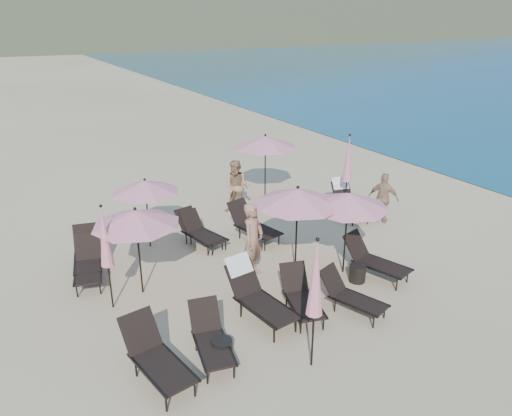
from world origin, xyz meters
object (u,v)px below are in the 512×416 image
umbrella_closed_1 (348,159)px  beachgoer_c (383,198)px  lounger_7 (88,264)px  umbrella_open_3 (145,187)px  umbrella_closed_0 (316,279)px  lounger_8 (198,230)px  lounger_1 (211,337)px  lounger_0 (156,356)px  lounger_4 (351,295)px  umbrella_closed_2 (105,238)px  beachgoer_a (253,240)px  lounger_11 (348,200)px  lounger_5 (374,259)px  lounger_2 (256,293)px  lounger_6 (87,253)px  lounger_10 (253,224)px  umbrella_open_0 (136,218)px  umbrella_open_4 (265,142)px  umbrella_open_1 (298,196)px  umbrella_open_2 (348,200)px  lounger_9 (202,231)px  lounger_3 (301,296)px  side_table_1 (357,273)px  side_table_0 (222,349)px  beachgoer_b (237,187)px

umbrella_closed_1 → beachgoer_c: bearing=-62.3°
lounger_7 → beachgoer_c: (8.79, -0.89, 0.36)m
umbrella_open_3 → umbrella_closed_0: bearing=-81.4°
lounger_8 → umbrella_closed_1: (5.06, -0.31, 1.43)m
lounger_1 → umbrella_open_3: (0.55, 5.22, 1.37)m
lounger_0 → lounger_4: bearing=-9.6°
umbrella_closed_1 → umbrella_closed_2: 8.23m
beachgoer_a → lounger_11: bearing=-8.7°
lounger_5 → umbrella_open_3: 6.30m
lounger_2 → lounger_6: bearing=116.9°
lounger_5 → beachgoer_a: size_ratio=0.94×
umbrella_closed_1 → lounger_6: bearing=177.8°
lounger_10 → umbrella_open_0: 4.19m
umbrella_closed_1 → beachgoer_c: size_ratio=1.67×
umbrella_open_4 → beachgoer_c: size_ratio=1.45×
umbrella_closed_1 → umbrella_closed_2: bearing=-167.9°
umbrella_open_1 → umbrella_closed_2: bearing=171.0°
lounger_10 → umbrella_open_2: 3.40m
umbrella_open_4 → umbrella_closed_0: (-3.83, -8.12, -0.21)m
lounger_6 → lounger_7: (-0.10, -0.53, -0.02)m
lounger_9 → umbrella_open_2: umbrella_open_2 is taller
lounger_2 → umbrella_closed_0: bearing=-94.7°
umbrella_open_2 → umbrella_closed_2: umbrella_closed_2 is taller
lounger_1 → lounger_9: 4.96m
lounger_5 → lounger_3: bearing=173.2°
side_table_1 → beachgoer_c: 4.00m
lounger_3 → lounger_6: size_ratio=0.92×
lounger_8 → lounger_9: lounger_8 is taller
lounger_7 → umbrella_open_1: umbrella_open_1 is taller
lounger_8 → beachgoer_c: beachgoer_c is taller
lounger_7 → umbrella_open_2: umbrella_open_2 is taller
lounger_0 → umbrella_open_3: (1.66, 5.30, 1.31)m
lounger_8 → umbrella_open_0: umbrella_open_0 is taller
lounger_9 → lounger_10: bearing=-28.6°
lounger_8 → umbrella_closed_2: 3.84m
side_table_0 → side_table_1: 4.29m
lounger_5 → lounger_8: lounger_5 is taller
lounger_10 → lounger_8: bearing=151.3°
lounger_9 → umbrella_open_2: (2.45, -3.25, 1.55)m
beachgoer_a → umbrella_closed_0: bearing=-133.3°
umbrella_open_2 → umbrella_closed_2: (-5.53, 1.30, -0.24)m
umbrella_open_4 → umbrella_closed_1: bearing=-59.6°
lounger_10 → beachgoer_b: bearing=62.7°
lounger_6 → lounger_7: lounger_6 is taller
lounger_10 → beachgoer_a: beachgoer_a is taller
umbrella_open_0 → beachgoer_a: (2.67, -0.59, -0.95)m
lounger_0 → side_table_1: size_ratio=4.30×
lounger_3 → umbrella_open_2: size_ratio=0.76×
lounger_7 → umbrella_closed_2: (0.16, -1.52, 1.28)m
umbrella_closed_1 → umbrella_closed_2: (-8.05, -1.73, -0.13)m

